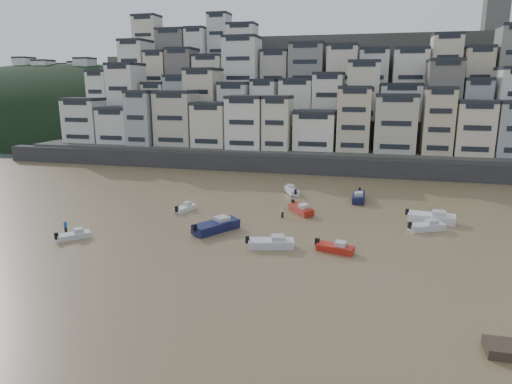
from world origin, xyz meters
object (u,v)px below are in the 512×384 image
(boat_c, at_px, (216,224))
(person_pink, at_px, (283,212))
(boat_f, at_px, (185,207))
(boat_a, at_px, (271,242))
(boat_i, at_px, (359,196))
(boat_h, at_px, (292,190))
(boat_b, at_px, (335,247))
(boat_e, at_px, (301,208))
(boat_g, at_px, (431,216))
(person_blue, at_px, (66,227))
(boat_d, at_px, (427,225))
(boat_j, at_px, (74,235))

(boat_c, xyz_separation_m, person_pink, (6.89, 8.00, -0.08))
(boat_f, distance_m, person_pink, 14.38)
(boat_a, height_order, boat_f, boat_a)
(boat_i, distance_m, person_pink, 15.60)
(boat_a, xyz_separation_m, boat_h, (-2.32, 26.46, -0.07))
(boat_b, distance_m, boat_e, 15.62)
(boat_g, xyz_separation_m, person_blue, (-44.20, -16.20, -0.03))
(boat_d, relative_size, boat_j, 1.26)
(boat_g, height_order, boat_h, boat_g)
(boat_a, xyz_separation_m, boat_c, (-7.96, 4.15, 0.18))
(boat_i, distance_m, person_blue, 42.87)
(boat_c, height_order, boat_e, boat_c)
(boat_c, bearing_deg, boat_g, -36.33)
(boat_h, bearing_deg, boat_g, -144.20)
(boat_h, bearing_deg, person_blue, 114.87)
(boat_g, height_order, person_pink, boat_g)
(boat_b, distance_m, person_blue, 32.76)
(boat_c, bearing_deg, boat_a, -85.82)
(boat_b, height_order, boat_g, boat_g)
(boat_b, bearing_deg, boat_i, 100.97)
(boat_i, bearing_deg, boat_h, -100.72)
(boat_j, bearing_deg, boat_c, -22.28)
(person_blue, xyz_separation_m, person_pink, (24.53, 13.49, 0.00))
(boat_i, xyz_separation_m, person_blue, (-34.43, -25.55, 0.03))
(boat_h, bearing_deg, boat_e, 171.18)
(boat_e, height_order, boat_f, boat_e)
(boat_c, distance_m, person_blue, 18.48)
(boat_b, height_order, boat_h, boat_h)
(boat_h, bearing_deg, boat_b, 174.78)
(boat_d, xyz_separation_m, boat_f, (-33.08, 1.04, -0.14))
(boat_c, distance_m, boat_h, 23.02)
(boat_f, bearing_deg, boat_d, -76.75)
(boat_c, distance_m, boat_f, 10.88)
(boat_a, height_order, boat_e, boat_a)
(boat_a, height_order, boat_g, boat_g)
(boat_b, height_order, boat_f, boat_b)
(boat_j, distance_m, person_blue, 2.63)
(boat_h, relative_size, person_blue, 2.93)
(boat_i, bearing_deg, person_pink, -38.64)
(boat_h, relative_size, boat_i, 0.83)
(person_blue, bearing_deg, boat_h, 50.05)
(person_blue, bearing_deg, boat_g, 20.13)
(boat_b, xyz_separation_m, boat_d, (10.53, 10.46, 0.08))
(boat_g, bearing_deg, boat_b, -121.64)
(boat_g, bearing_deg, boat_h, 158.08)
(boat_a, bearing_deg, boat_h, 80.85)
(boat_d, distance_m, boat_i, 15.87)
(boat_c, distance_m, boat_g, 28.63)
(boat_c, bearing_deg, boat_b, -71.78)
(boat_b, bearing_deg, boat_h, 125.09)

